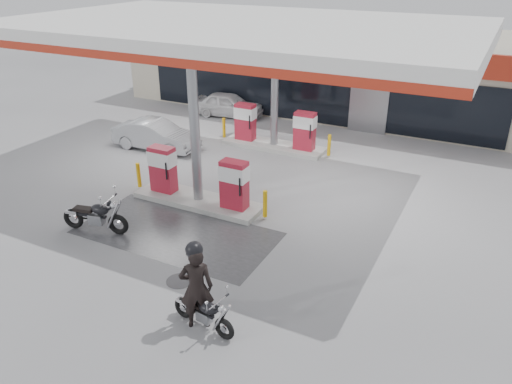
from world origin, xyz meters
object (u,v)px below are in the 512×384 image
pump_island_far (274,132)px  hatchback_silver (156,135)px  pump_island_near (198,184)px  parked_car_left (167,81)px  parked_motorcycle (96,217)px  sedan_white (229,105)px  biker_main (196,288)px  attendant (241,117)px  main_motorcycle (204,314)px

pump_island_far → hatchback_silver: pump_island_far is taller
pump_island_near → parked_car_left: size_ratio=1.18×
pump_island_near → parked_car_left: 15.62m
parked_motorcycle → pump_island_far: bearing=66.5°
pump_island_near → sedan_white: 10.07m
pump_island_near → sedan_white: bearing=114.0°
sedan_white → pump_island_far: bearing=-134.9°
biker_main → sedan_white: 16.20m
pump_island_far → parked_motorcycle: (-1.71, -8.99, -0.22)m
attendant → hatchback_silver: 4.11m
pump_island_far → biker_main: biker_main is taller
pump_island_near → parked_motorcycle: (-1.71, -2.99, -0.22)m
pump_island_far → biker_main: 11.68m
pump_island_near → attendant: (-2.17, 7.00, 0.12)m
pump_island_near → attendant: pump_island_near is taller
pump_island_far → sedan_white: 5.20m
attendant → hatchback_silver: attendant is taller
attendant → parked_car_left: (-7.83, 5.00, -0.20)m
sedan_white → biker_main: bearing=-159.5°
parked_motorcycle → parked_car_left: 17.13m
biker_main → parked_motorcycle: (-5.06, 2.20, -0.53)m
pump_island_near → parked_car_left: pump_island_near is taller
parked_motorcycle → attendant: (-0.47, 9.99, 0.34)m
sedan_white → parked_car_left: (-5.90, 2.80, 0.02)m
biker_main → hatchback_silver: bearing=-80.9°
sedan_white → hatchback_silver: size_ratio=0.96×
pump_island_far → parked_motorcycle: 9.15m
pump_island_near → sedan_white: pump_island_near is taller
main_motorcycle → hatchback_silver: size_ratio=0.46×
attendant → pump_island_near: bearing=-175.4°
biker_main → main_motorcycle: bearing=139.2°
biker_main → sedan_white: size_ratio=0.57×
biker_main → parked_motorcycle: biker_main is taller
hatchback_silver → parked_car_left: size_ratio=0.87×
main_motorcycle → sedan_white: sedan_white is taller
pump_island_near → pump_island_far: size_ratio=1.00×
pump_island_near → parked_motorcycle: size_ratio=2.40×
parked_motorcycle → hatchback_silver: size_ratio=0.57×
main_motorcycle → hatchback_silver: 11.91m
biker_main → parked_car_left: (-13.35, 17.19, -0.39)m
pump_island_far → hatchback_silver: bearing=-151.8°
biker_main → parked_car_left: bearing=-84.8°
parked_car_left → attendant: bearing=-103.7°
main_motorcycle → parked_motorcycle: bearing=166.2°
pump_island_far → sedan_white: size_ratio=1.42×
main_motorcycle → hatchback_silver: hatchback_silver is taller
parked_motorcycle → pump_island_near: bearing=47.5°
pump_island_far → attendant: bearing=155.3°
parked_motorcycle → sedan_white: sedan_white is taller
pump_island_near → attendant: 7.33m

